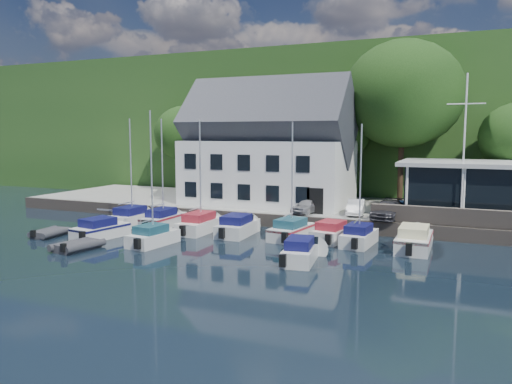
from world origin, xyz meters
TOP-DOWN VIEW (x-y plane):
  - ground at (0.00, 0.00)m, footprint 180.00×180.00m
  - quay at (0.00, 17.50)m, footprint 60.00×13.00m
  - quay_face at (0.00, 11.00)m, footprint 60.00×0.30m
  - hillside at (0.00, 62.00)m, footprint 160.00×75.00m
  - field_patch at (8.00, 70.00)m, footprint 50.00×30.00m
  - harbor_building at (-7.00, 16.50)m, footprint 14.40×8.20m
  - club_pavilion at (11.00, 16.00)m, footprint 13.20×7.20m
  - gangway at (-16.50, 9.00)m, footprint 1.20×6.00m
  - car_silver at (-2.08, 12.68)m, footprint 2.33×3.71m
  - car_white at (1.47, 13.38)m, footprint 1.66×3.62m
  - car_dgrey at (3.98, 12.65)m, footprint 2.20×4.61m
  - car_blue at (4.73, 13.94)m, footprint 1.97×3.81m
  - flagpole at (8.87, 12.65)m, footprint 2.44×0.20m
  - tree_0 at (-19.08, 22.56)m, footprint 6.66×6.66m
  - tree_1 at (-10.58, 22.54)m, footprint 6.49×6.49m
  - tree_2 at (-2.66, 22.28)m, footprint 7.48×7.48m
  - tree_3 at (3.63, 21.75)m, footprint 10.44×10.44m
  - boat_r1_0 at (-14.77, 7.39)m, footprint 2.07×6.03m
  - boat_r1_1 at (-12.18, 7.81)m, footprint 1.78×6.23m
  - boat_r1_2 at (-8.55, 7.22)m, footprint 1.95×6.61m
  - boat_r1_3 at (-5.58, 7.25)m, footprint 2.33×6.05m
  - boat_r1_4 at (-1.67, 7.58)m, footprint 2.74×6.06m
  - boat_r1_5 at (1.02, 8.00)m, footprint 2.66×5.37m
  - boat_r1_6 at (2.95, 7.49)m, footprint 2.17×5.37m
  - boat_r1_7 at (6.35, 7.56)m, footprint 2.21×6.63m
  - boat_r2_0 at (-13.84, 2.63)m, footprint 2.87×5.90m
  - boat_r2_1 at (-9.25, 2.24)m, footprint 2.43×5.31m
  - boat_r2_3 at (0.79, 2.06)m, footprint 2.50×5.73m
  - dinghy_0 at (-17.54, 1.68)m, footprint 1.92×2.93m
  - dinghy_1 at (-12.76, -0.74)m, footprint 2.31×3.30m

SIDE VIEW (x-z plane):
  - ground at x=0.00m, z-range 0.00..0.00m
  - gangway at x=-16.50m, z-range -0.70..0.70m
  - dinghy_0 at x=-17.54m, z-range 0.00..0.65m
  - dinghy_1 at x=-12.76m, z-range 0.00..0.71m
  - quay at x=0.00m, z-range 0.00..1.00m
  - quay_face at x=0.00m, z-range 0.00..1.00m
  - boat_r1_5 at x=1.02m, z-range 0.00..1.38m
  - boat_r2_3 at x=0.79m, z-range 0.00..1.39m
  - boat_r2_0 at x=-13.84m, z-range 0.00..1.43m
  - boat_r1_3 at x=-5.58m, z-range 0.00..1.48m
  - boat_r1_7 at x=6.35m, z-range 0.00..1.53m
  - car_white at x=1.47m, z-range 1.00..2.15m
  - car_silver at x=-2.08m, z-range 1.00..2.18m
  - car_blue at x=4.73m, z-range 1.00..2.24m
  - car_dgrey at x=3.98m, z-range 1.00..2.30m
  - club_pavilion at x=11.00m, z-range 1.00..5.10m
  - boat_r2_1 at x=-9.25m, z-range 0.00..8.25m
  - boat_r1_6 at x=2.95m, z-range 0.00..8.49m
  - boat_r1_4 at x=-1.67m, z-range 0.00..8.77m
  - boat_r1_1 at x=-12.18m, z-range 0.00..8.88m
  - boat_r1_2 at x=-8.55m, z-range 0.00..8.96m
  - boat_r1_0 at x=-14.77m, z-range 0.00..9.26m
  - harbor_building at x=-7.00m, z-range 1.00..9.70m
  - tree_1 at x=-10.58m, z-range 1.00..9.87m
  - tree_0 at x=-19.08m, z-range 1.00..10.10m
  - flagpole at x=8.87m, z-range 1.00..11.17m
  - tree_2 at x=-2.66m, z-range 1.00..11.23m
  - hillside at x=0.00m, z-range 0.00..16.00m
  - tree_3 at x=3.63m, z-range 1.00..15.27m
  - field_patch at x=8.00m, z-range 16.00..16.30m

